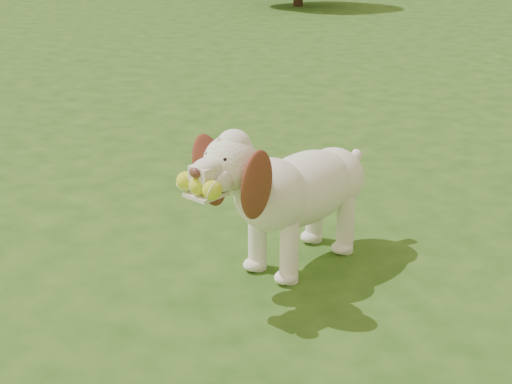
% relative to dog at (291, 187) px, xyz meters
% --- Properties ---
extents(ground, '(80.00, 80.00, 0.00)m').
position_rel_dog_xyz_m(ground, '(0.52, 0.39, -0.40)').
color(ground, '#254A15').
rests_on(ground, ground).
extents(dog, '(0.61, 1.12, 0.74)m').
position_rel_dog_xyz_m(dog, '(0.00, 0.00, 0.00)').
color(dog, white).
rests_on(dog, ground).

